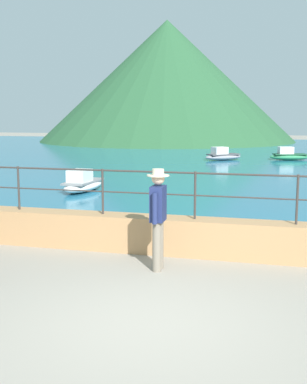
{
  "coord_description": "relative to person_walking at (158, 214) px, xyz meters",
  "views": [
    {
      "loc": [
        1.54,
        -5.78,
        2.65
      ],
      "look_at": [
        -0.94,
        3.7,
        1.1
      ],
      "focal_mm": 46.02,
      "sensor_mm": 36.0,
      "label": 1
    }
  ],
  "objects": [
    {
      "name": "person_walking",
      "position": [
        0.0,
        0.0,
        0.0
      ],
      "size": [
        0.38,
        0.57,
        1.75
      ],
      "color": "slate",
      "rests_on": "ground"
    },
    {
      "name": "boat_0",
      "position": [
        -4.54,
        7.49,
        -0.65
      ],
      "size": [
        1.01,
        2.34,
        0.76
      ],
      "color": "white",
      "rests_on": "lake_water"
    },
    {
      "name": "ground_plane",
      "position": [
        0.45,
        -2.14,
        -0.98
      ],
      "size": [
        120.0,
        120.0,
        0.0
      ],
      "primitive_type": "plane",
      "color": "gray"
    },
    {
      "name": "lake_water",
      "position": [
        0.45,
        23.7,
        -0.95
      ],
      "size": [
        64.0,
        44.32,
        0.06
      ],
      "primitive_type": "cube",
      "color": "#236B89",
      "rests_on": "ground"
    },
    {
      "name": "railing",
      "position": [
        0.45,
        1.06,
        0.35
      ],
      "size": [
        18.44,
        0.04,
        0.9
      ],
      "color": "#383330",
      "rests_on": "promenade_wall"
    },
    {
      "name": "promenade_wall",
      "position": [
        0.45,
        1.06,
        -0.63
      ],
      "size": [
        20.0,
        0.56,
        0.7
      ],
      "primitive_type": "cube",
      "color": "tan",
      "rests_on": "ground"
    },
    {
      "name": "boat_3",
      "position": [
        -1.3,
        20.33,
        -0.65
      ],
      "size": [
        2.35,
        2.15,
        0.76
      ],
      "color": "gray",
      "rests_on": "lake_water"
    },
    {
      "name": "boat_1",
      "position": [
        2.39,
        21.35,
        -0.65
      ],
      "size": [
        2.46,
        1.49,
        0.76
      ],
      "color": "#338C59",
      "rests_on": "lake_water"
    },
    {
      "name": "hill_main",
      "position": [
        -9.29,
        40.46,
        4.9
      ],
      "size": [
        25.19,
        25.19,
        11.75
      ],
      "primitive_type": "cone",
      "color": "#285633",
      "rests_on": "ground"
    }
  ]
}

